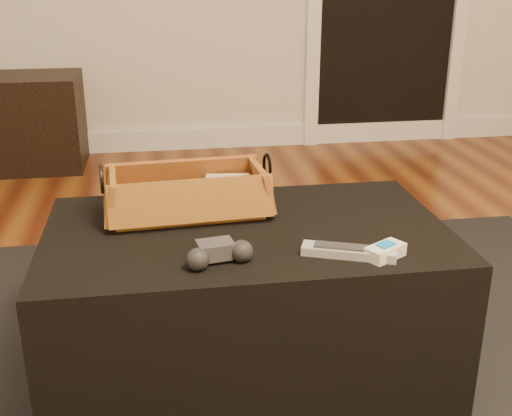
{
  "coord_description": "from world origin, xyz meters",
  "views": [
    {
      "loc": [
        -0.08,
        -1.03,
        1.05
      ],
      "look_at": [
        0.15,
        0.41,
        0.49
      ],
      "focal_mm": 45.0,
      "sensor_mm": 36.0,
      "label": 1
    }
  ],
  "objects": [
    {
      "name": "baseboard",
      "position": [
        0.0,
        2.73,
        0.06
      ],
      "size": [
        5.0,
        0.04,
        0.12
      ],
      "primitive_type": "cube",
      "color": "white",
      "rests_on": "floor"
    },
    {
      "name": "area_rug",
      "position": [
        0.13,
        0.38,
        0.01
      ],
      "size": [
        2.6,
        2.0,
        0.01
      ],
      "primitive_type": "cube",
      "color": "black",
      "rests_on": "floor"
    },
    {
      "name": "ottoman",
      "position": [
        0.13,
        0.43,
        0.22
      ],
      "size": [
        1.0,
        0.6,
        0.42
      ],
      "primitive_type": "cube",
      "color": "black",
      "rests_on": "area_rug"
    },
    {
      "name": "tv_remote",
      "position": [
        -0.03,
        0.53,
        0.46
      ],
      "size": [
        0.23,
        0.09,
        0.02
      ],
      "primitive_type": "cube",
      "rotation": [
        0.0,
        0.0,
        0.17
      ],
      "color": "black",
      "rests_on": "wicker_basket"
    },
    {
      "name": "cloth_bundle",
      "position": [
        0.1,
        0.59,
        0.48
      ],
      "size": [
        0.13,
        0.09,
        0.06
      ],
      "primitive_type": "cube",
      "rotation": [
        0.0,
        0.0,
        -0.11
      ],
      "color": "tan",
      "rests_on": "wicker_basket"
    },
    {
      "name": "wicker_basket",
      "position": [
        -0.01,
        0.55,
        0.48
      ],
      "size": [
        0.45,
        0.26,
        0.15
      ],
      "color": "#AB7326",
      "rests_on": "ottoman"
    },
    {
      "name": "game_controller",
      "position": [
        0.03,
        0.24,
        0.46
      ],
      "size": [
        0.16,
        0.11,
        0.05
      ],
      "color": "#323235",
      "rests_on": "ottoman"
    },
    {
      "name": "silver_remote",
      "position": [
        0.33,
        0.23,
        0.44
      ],
      "size": [
        0.21,
        0.12,
        0.02
      ],
      "color": "#AFB0B7",
      "rests_on": "ottoman"
    },
    {
      "name": "cream_gadget",
      "position": [
        0.41,
        0.21,
        0.45
      ],
      "size": [
        0.11,
        0.09,
        0.03
      ],
      "color": "white",
      "rests_on": "ottoman"
    }
  ]
}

